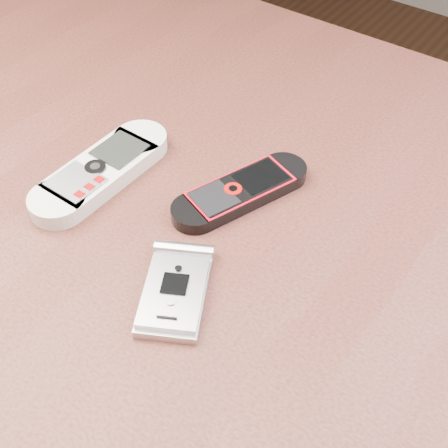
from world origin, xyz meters
TOP-DOWN VIEW (x-y plane):
  - table at (0.00, 0.00)m, footprint 1.20×0.80m
  - nokia_white at (-0.14, -0.01)m, footprint 0.06×0.17m
  - nokia_black_red at (-0.01, 0.05)m, footprint 0.10×0.16m
  - motorola_razr at (0.02, -0.09)m, footprint 0.09×0.11m

SIDE VIEW (x-z plane):
  - table at x=0.00m, z-range 0.27..1.02m
  - nokia_black_red at x=-0.01m, z-range 0.75..0.77m
  - motorola_razr at x=0.02m, z-range 0.75..0.77m
  - nokia_white at x=-0.14m, z-range 0.75..0.77m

